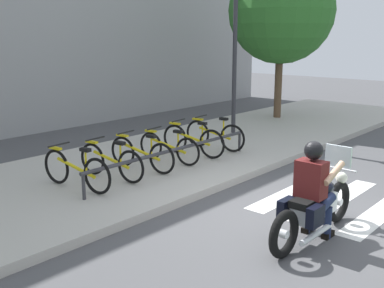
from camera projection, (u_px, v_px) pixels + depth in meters
ground_plane at (304, 220)px, 7.40m from camera, size 48.00×48.00×0.00m
sidewalk at (132, 168)px, 9.97m from camera, size 24.00×4.40×0.15m
crosswalk_stripe_1 at (382, 211)px, 7.76m from camera, size 2.80×0.40×0.01m
crosswalk_stripe_2 at (336, 200)px, 8.27m from camera, size 2.80×0.40×0.01m
crosswalk_stripe_3 at (295, 191)px, 8.78m from camera, size 2.80×0.40×0.01m
motorcycle at (315, 207)px, 6.65m from camera, size 2.28×0.62×1.24m
rider at (313, 184)px, 6.52m from camera, size 0.62×0.53×1.45m
bicycle_0 at (76, 170)px, 8.34m from camera, size 0.48×1.70×0.79m
bicycle_1 at (111, 161)px, 8.92m from camera, size 0.48×1.63×0.77m
bicycle_2 at (142, 154)px, 9.50m from camera, size 0.48×1.66×0.77m
bicycle_3 at (169, 147)px, 10.08m from camera, size 0.48×1.60×0.74m
bicycle_4 at (193, 140)px, 10.66m from camera, size 0.48×1.67×0.80m
bicycle_5 at (215, 135)px, 11.24m from camera, size 0.48×1.63×0.80m
bike_rack at (175, 151)px, 9.42m from camera, size 4.56×0.07×0.49m
street_lamp at (235, 40)px, 12.70m from camera, size 0.28×0.28×4.48m
tree_near_rack at (281, 10)px, 14.97m from camera, size 3.40×3.40×5.32m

